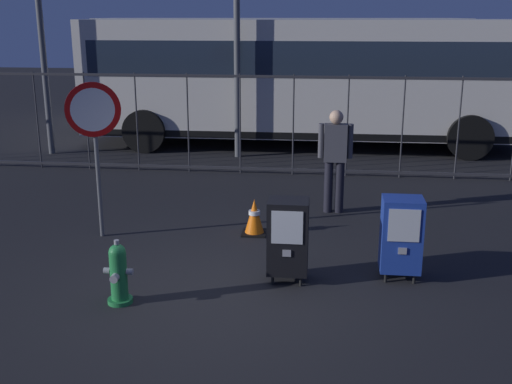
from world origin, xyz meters
The scene contains 10 objects.
ground_plane centered at (0.00, 0.00, 0.00)m, with size 60.00×60.00×0.00m, color black.
fire_hydrant centered at (-1.06, -0.33, 0.35)m, with size 0.33×0.31×0.75m.
newspaper_box_primary centered at (0.77, 0.48, 0.57)m, with size 0.48×0.42×1.02m.
newspaper_box_secondary centered at (2.11, 0.71, 0.57)m, with size 0.48×0.42×1.02m.
stop_sign centered at (-2.02, 1.75, 1.60)m, with size 0.71×0.31×2.23m.
pedestrian centered at (1.33, 3.30, 0.95)m, with size 0.55×0.22×1.67m.
traffic_cone centered at (0.17, 2.10, 0.26)m, with size 0.36×0.36×0.53m.
fence_barrier centered at (0.00, 5.70, 1.02)m, with size 18.03×0.04×2.00m.
bus_near centered at (0.64, 8.70, 1.71)m, with size 10.52×2.85×3.00m.
bus_far centered at (-0.24, 12.28, 1.71)m, with size 10.68×3.50×3.00m.
Camera 1 is at (1.18, -6.51, 3.12)m, focal length 43.79 mm.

